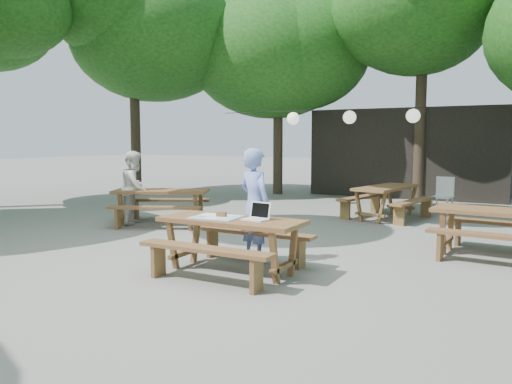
{
  "coord_description": "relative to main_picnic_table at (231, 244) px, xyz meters",
  "views": [
    {
      "loc": [
        3.95,
        -6.57,
        1.82
      ],
      "look_at": [
        0.41,
        -0.12,
        1.05
      ],
      "focal_mm": 35.0,
      "sensor_mm": 36.0,
      "label": 1
    }
  ],
  "objects": [
    {
      "name": "ground",
      "position": [
        -0.41,
        0.82,
        -0.39
      ],
      "size": [
        80.0,
        80.0,
        0.0
      ],
      "primitive_type": "plane",
      "color": "slate",
      "rests_on": "ground"
    },
    {
      "name": "pavilion",
      "position": [
        0.09,
        11.32,
        1.01
      ],
      "size": [
        6.0,
        3.0,
        2.8
      ],
      "primitive_type": "cube",
      "color": "black",
      "rests_on": "ground"
    },
    {
      "name": "main_picnic_table",
      "position": [
        0.0,
        0.0,
        0.0
      ],
      "size": [
        2.0,
        1.58,
        0.75
      ],
      "color": "brown",
      "rests_on": "ground"
    },
    {
      "name": "picnic_table_nw",
      "position": [
        -3.39,
        2.62,
        0.0
      ],
      "size": [
        2.4,
        2.25,
        0.75
      ],
      "rotation": [
        0.0,
        0.0,
        0.45
      ],
      "color": "brown",
      "rests_on": "ground"
    },
    {
      "name": "picnic_table_ne",
      "position": [
        3.21,
        2.71,
        0.0
      ],
      "size": [
        2.05,
        1.72,
        0.75
      ],
      "rotation": [
        0.0,
        0.0,
        -0.07
      ],
      "color": "brown",
      "rests_on": "ground"
    },
    {
      "name": "picnic_table_far_e",
      "position": [
        0.66,
        5.78,
        0.0
      ],
      "size": [
        1.92,
        2.17,
        0.75
      ],
      "rotation": [
        0.0,
        0.0,
        1.38
      ],
      "color": "brown",
      "rests_on": "ground"
    },
    {
      "name": "woman",
      "position": [
        -0.03,
        0.72,
        0.46
      ],
      "size": [
        0.73,
        0.61,
        1.7
      ],
      "primitive_type": "imported",
      "rotation": [
        0.0,
        0.0,
        2.75
      ],
      "color": "#7E96E6",
      "rests_on": "ground"
    },
    {
      "name": "second_person",
      "position": [
        -3.93,
        2.41,
        0.4
      ],
      "size": [
        0.88,
        0.95,
        1.58
      ],
      "primitive_type": "imported",
      "rotation": [
        0.0,
        0.0,
        2.02
      ],
      "color": "white",
      "rests_on": "ground"
    },
    {
      "name": "plastic_chair",
      "position": [
        1.67,
        7.3,
        -0.13
      ],
      "size": [
        0.5,
        0.5,
        0.9
      ],
      "rotation": [
        0.0,
        0.0,
        -0.15
      ],
      "color": "silver",
      "rests_on": "ground"
    },
    {
      "name": "laptop",
      "position": [
        0.37,
        0.08,
        0.42
      ],
      "size": [
        0.36,
        0.3,
        0.24
      ],
      "rotation": [
        0.0,
        0.0,
        -0.14
      ],
      "color": "white",
      "rests_on": "main_picnic_table"
    },
    {
      "name": "tabletop_clutter",
      "position": [
        -0.23,
        0.01,
        0.37
      ],
      "size": [
        0.7,
        0.61,
        0.08
      ],
      "color": "#3C96CD",
      "rests_on": "main_picnic_table"
    },
    {
      "name": "paper_lanterns",
      "position": [
        -0.59,
        6.82,
        2.02
      ],
      "size": [
        9.0,
        0.34,
        0.38
      ],
      "color": "black",
      "rests_on": "ground"
    }
  ]
}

